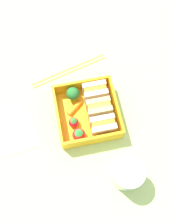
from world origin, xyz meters
TOP-DOWN VIEW (x-y plane):
  - ground_plane at (0.00, 0.00)cm, footprint 120.00×120.00cm
  - bento_tray at (0.00, 0.00)cm, footprint 15.29×14.99cm
  - bento_rim at (0.00, 0.00)cm, footprint 15.29×14.99cm
  - sandwich_left at (-4.50, 2.97)cm, footprint 3.75×5.94cm
  - sandwich_center_left at (0.00, 2.97)cm, footprint 3.75×5.94cm
  - sandwich_center at (4.50, 2.97)cm, footprint 3.75×5.94cm
  - broccoli_floret at (-5.21, -2.58)cm, footprint 3.30×3.30cm
  - carrot_stick_far_left at (-1.96, -2.80)cm, footprint 3.79×4.28cm
  - strawberry_far_left at (1.94, -3.70)cm, footprint 2.51×2.51cm
  - strawberry_left at (5.34, -3.06)cm, footprint 3.20×3.20cm
  - chopstick_pair at (-13.98, -2.38)cm, footprint 7.19×21.52cm
  - drinking_glass at (16.69, 5.59)cm, footprint 6.75×6.75cm
  - folded_napkin at (-0.23, -18.39)cm, footprint 13.09×10.80cm

SIDE VIEW (x-z plane):
  - ground_plane at x=0.00cm, z-range -2.00..0.00cm
  - folded_napkin at x=-0.23cm, z-range 0.00..0.40cm
  - chopstick_pair at x=-13.98cm, z-range 0.00..0.70cm
  - bento_tray at x=0.00cm, z-range 0.00..1.20cm
  - carrot_stick_far_left at x=-1.96cm, z-range 1.20..2.43cm
  - strawberry_far_left at x=1.94cm, z-range 1.02..4.13cm
  - strawberry_left at x=5.34cm, z-range 1.02..4.82cm
  - bento_rim at x=0.00cm, z-range 1.20..5.30cm
  - broccoli_floret at x=-5.21cm, z-range 1.52..5.62cm
  - sandwich_left at x=-4.50cm, z-range 1.20..5.97cm
  - sandwich_center_left at x=0.00cm, z-range 1.20..5.97cm
  - sandwich_center at x=4.50cm, z-range 1.20..5.97cm
  - drinking_glass at x=16.69cm, z-range 0.00..8.46cm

